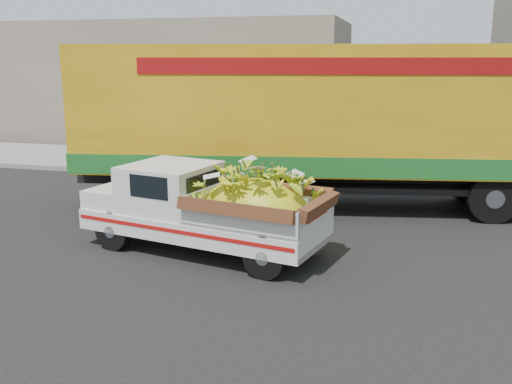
# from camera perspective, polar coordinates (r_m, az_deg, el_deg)

# --- Properties ---
(ground) EXTENTS (100.00, 100.00, 0.00)m
(ground) POSITION_cam_1_polar(r_m,az_deg,el_deg) (11.05, -5.53, -5.33)
(ground) COLOR black
(ground) RESTS_ON ground
(curb) EXTENTS (60.00, 0.25, 0.15)m
(curb) POSITION_cam_1_polar(r_m,az_deg,el_deg) (16.55, 1.67, 1.25)
(curb) COLOR gray
(curb) RESTS_ON ground
(sidewalk) EXTENTS (60.00, 4.00, 0.14)m
(sidewalk) POSITION_cam_1_polar(r_m,az_deg,el_deg) (18.56, 3.17, 2.53)
(sidewalk) COLOR gray
(sidewalk) RESTS_ON ground
(building_left) EXTENTS (18.00, 6.00, 5.00)m
(building_left) POSITION_cam_1_polar(r_m,az_deg,el_deg) (26.51, -11.45, 10.77)
(building_left) COLOR gray
(building_left) RESTS_ON ground
(pickup_truck) EXTENTS (4.76, 2.57, 1.58)m
(pickup_truck) POSITION_cam_1_polar(r_m,az_deg,el_deg) (10.32, -3.70, -1.70)
(pickup_truck) COLOR black
(pickup_truck) RESTS_ON ground
(semi_trailer) EXTENTS (12.08, 4.60, 3.80)m
(semi_trailer) POSITION_cam_1_polar(r_m,az_deg,el_deg) (13.50, 7.64, 7.22)
(semi_trailer) COLOR black
(semi_trailer) RESTS_ON ground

